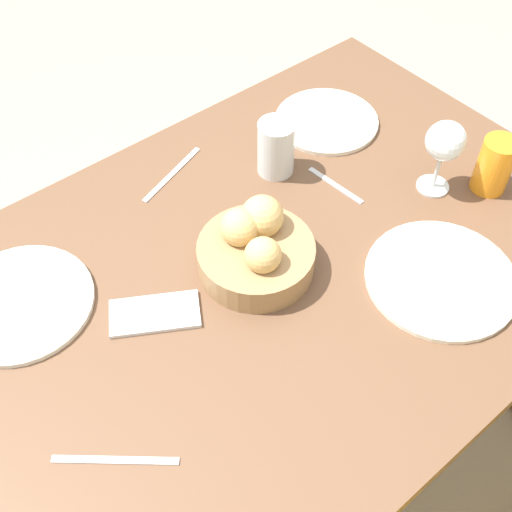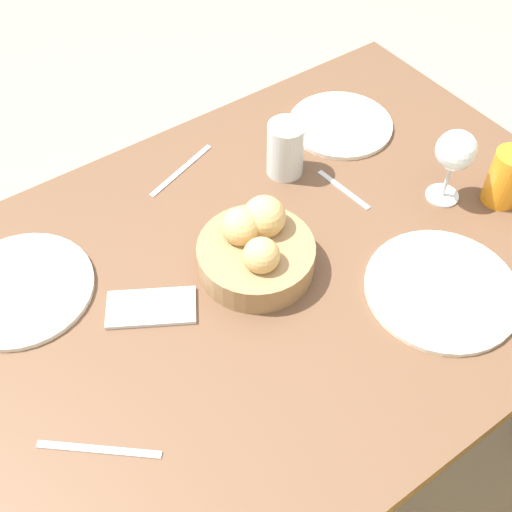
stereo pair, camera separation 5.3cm
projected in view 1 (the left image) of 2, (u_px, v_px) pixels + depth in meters
ground_plane at (254, 444)px, 1.67m from camera, size 10.00×10.00×0.00m
dining_table at (253, 307)px, 1.20m from camera, size 1.36×0.87×0.71m
bread_basket at (256, 249)px, 1.11m from camera, size 0.21×0.21×0.12m
plate_near_left at (327, 121)px, 1.40m from camera, size 0.22×0.22×0.01m
plate_near_right at (20, 303)px, 1.08m from camera, size 0.25×0.25×0.01m
plate_far_center at (441, 278)px, 1.12m from camera, size 0.27×0.27×0.01m
juice_glass at (495, 165)px, 1.23m from camera, size 0.07×0.07×0.11m
water_tumbler at (276, 148)px, 1.26m from camera, size 0.07×0.07×0.11m
wine_glass at (445, 143)px, 1.18m from camera, size 0.08×0.08×0.16m
fork_silver at (172, 174)px, 1.29m from camera, size 0.18×0.07×0.00m
knife_silver at (115, 460)px, 0.91m from camera, size 0.15×0.13×0.00m
spoon_coffee at (335, 185)px, 1.27m from camera, size 0.02×0.14×0.00m
cell_phone at (155, 314)px, 1.07m from camera, size 0.17×0.14×0.01m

